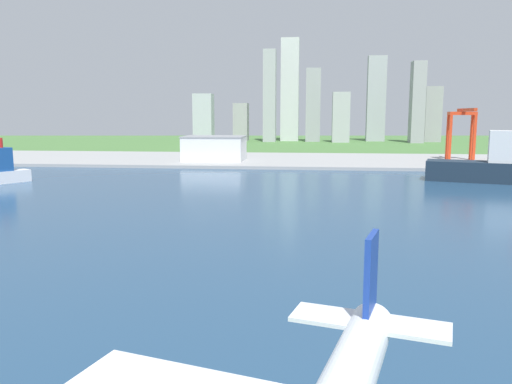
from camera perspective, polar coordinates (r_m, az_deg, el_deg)
ground_plane at (r=258.33m, az=4.69°, el=-0.41°), size 2400.00×2400.00×0.00m
water_bay at (r=199.31m, az=4.22°, el=-3.10°), size 840.00×360.00×0.15m
industrial_pier at (r=446.81m, az=5.36°, el=3.58°), size 840.00×140.00×2.50m
cargo_ship at (r=338.77m, az=25.87°, el=2.86°), size 81.50×41.26×41.00m
port_crane_red at (r=463.83m, az=22.18°, el=7.15°), size 22.16×46.96×43.39m
warehouse_main at (r=428.36m, az=-4.69°, el=4.92°), size 50.58×37.90×20.57m
distant_skyline at (r=782.47m, az=7.18°, el=9.74°), size 365.68×77.99×156.17m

